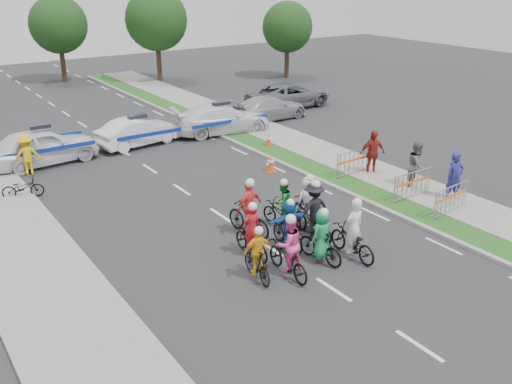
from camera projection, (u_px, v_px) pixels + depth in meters
ground at (333, 290)px, 15.57m from camera, size 90.00×90.00×0.00m
curb_right at (347, 193)px, 22.05m from camera, size 0.20×60.00×0.12m
grass_strip at (360, 189)px, 22.42m from camera, size 1.20×60.00×0.11m
sidewalk_right at (392, 180)px, 23.35m from camera, size 2.40×60.00×0.13m
sidewalk_left at (40, 278)px, 15.99m from camera, size 3.00×60.00×0.13m
rider_0 at (352, 238)px, 17.07m from camera, size 0.73×1.95×1.97m
rider_1 at (321, 241)px, 16.78m from camera, size 0.80×1.73×1.77m
rider_2 at (288, 253)px, 16.03m from camera, size 0.84×1.93×1.94m
rider_3 at (257, 259)px, 15.86m from camera, size 0.88×1.63×1.66m
rider_4 at (313, 216)px, 18.26m from camera, size 1.15×2.02×2.03m
rider_5 at (288, 227)px, 17.63m from camera, size 1.34×1.60×1.67m
rider_6 at (251, 238)px, 17.17m from camera, size 0.65×1.77×1.79m
rider_7 at (307, 207)px, 18.95m from camera, size 0.89×1.91×1.94m
rider_8 at (282, 209)px, 19.06m from camera, size 0.90×1.81×1.76m
rider_9 at (249, 213)px, 18.49m from camera, size 1.05×1.95×1.98m
police_car_0 at (42, 146)px, 25.12m from camera, size 4.97×2.38×1.64m
police_car_1 at (138, 132)px, 27.78m from camera, size 4.35×2.12×1.37m
police_car_2 at (222, 119)px, 29.85m from camera, size 5.47×2.95×1.51m
civilian_sedan at (270, 108)px, 32.51m from camera, size 4.69×2.10×1.34m
civilian_suv at (289, 95)px, 35.29m from camera, size 5.63×2.84×1.53m
spectator_0 at (455, 177)px, 21.07m from camera, size 0.80×0.63×1.91m
spectator_1 at (417, 165)px, 22.27m from camera, size 1.16×1.07×1.93m
spectator_2 at (372, 153)px, 23.74m from camera, size 1.22×0.78×1.92m
marshal_hiviz at (27, 155)px, 23.81m from camera, size 1.18×0.75×1.73m
barrier_0 at (451, 201)px, 19.99m from camera, size 2.04×0.70×1.12m
barrier_1 at (412, 186)px, 21.33m from camera, size 2.01×0.53×1.12m
barrier_2 at (354, 163)px, 23.75m from camera, size 2.02×0.60×1.12m
cone_0 at (271, 164)px, 24.36m from camera, size 0.40×0.40×0.70m
cone_1 at (269, 141)px, 27.59m from camera, size 0.40×0.40×0.70m
parked_bike at (23, 188)px, 21.59m from camera, size 1.61×0.97×0.80m
tree_1 at (156, 20)px, 41.64m from camera, size 4.55×4.55×6.82m
tree_2 at (287, 27)px, 43.52m from camera, size 3.85×3.85×5.77m
tree_4 at (58, 25)px, 41.71m from camera, size 4.20×4.20×6.30m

